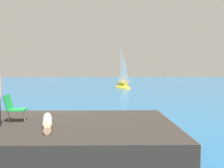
# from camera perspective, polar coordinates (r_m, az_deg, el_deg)

# --- Properties ---
(ground_plane) EXTENTS (160.00, 160.00, 0.00)m
(ground_plane) POSITION_cam_1_polar(r_m,az_deg,el_deg) (11.09, -9.92, -9.49)
(ground_plane) COLOR #236093
(shore_ledge) EXTENTS (7.00, 4.37, 0.92)m
(shore_ledge) POSITION_cam_1_polar(r_m,az_deg,el_deg) (7.31, -13.66, -12.53)
(shore_ledge) COLOR #2D2823
(shore_ledge) RESTS_ON ground
(boulder_seaward) EXTENTS (1.37, 1.51, 0.85)m
(boulder_seaward) POSITION_cam_1_polar(r_m,az_deg,el_deg) (9.82, -8.89, -11.16)
(boulder_seaward) COLOR #312622
(boulder_seaward) RESTS_ON ground
(sailboat_near) EXTENTS (2.71, 3.18, 5.99)m
(sailboat_near) POSITION_cam_1_polar(r_m,az_deg,el_deg) (32.44, 2.51, -0.49)
(sailboat_near) COLOR yellow
(sailboat_near) RESTS_ON ground
(person_sunbather) EXTENTS (0.58, 1.74, 0.25)m
(person_sunbather) POSITION_cam_1_polar(r_m,az_deg,el_deg) (6.83, -15.29, -8.74)
(person_sunbather) COLOR white
(person_sunbather) RESTS_ON shore_ledge
(beach_chair) EXTENTS (0.61, 0.50, 0.80)m
(beach_chair) POSITION_cam_1_polar(r_m,az_deg,el_deg) (7.70, -22.74, -5.05)
(beach_chair) COLOR green
(beach_chair) RESTS_ON shore_ledge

